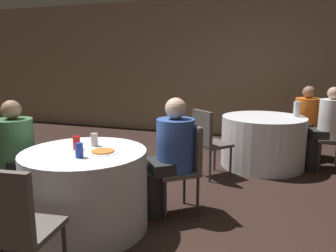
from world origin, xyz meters
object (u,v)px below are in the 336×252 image
object	(u,v)px
person_white_shirt	(326,128)
person_orange_shirt	(304,121)
table_near	(86,190)
pizza_plate_near	(103,151)
chair_near_northeast	(184,161)
chair_far_northeast	(310,124)
chair_near_south	(15,222)
bottle_far	(297,109)
soda_can_red	(76,143)
chair_far_southwest	(207,137)
person_blue_shirt	(170,155)
soda_can_blue	(79,150)
table_far	(263,141)
soda_can_silver	(94,140)
person_green_jacket	(20,155)
chair_near_west	(9,158)

from	to	relation	value
person_white_shirt	person_orange_shirt	bearing A→B (deg)	18.40
table_near	pizza_plate_near	bearing A→B (deg)	5.03
chair_near_northeast	person_white_shirt	size ratio (longest dim) A/B	0.77
chair_far_northeast	person_white_shirt	xyz separation A→B (m)	(0.15, -0.60, 0.06)
chair_near_south	bottle_far	xyz separation A→B (m)	(1.75, 3.58, 0.30)
chair_far_northeast	soda_can_red	bearing A→B (deg)	97.97
chair_far_southwest	person_orange_shirt	bearing A→B (deg)	89.22
table_near	chair_far_northeast	bearing A→B (deg)	56.50
chair_far_southwest	bottle_far	world-z (taller)	bottle_far
person_blue_shirt	soda_can_blue	xyz separation A→B (m)	(-0.56, -0.70, 0.18)
table_near	table_far	size ratio (longest dim) A/B	0.93
person_orange_shirt	soda_can_red	world-z (taller)	person_orange_shirt
table_near	soda_can_red	world-z (taller)	soda_can_red
person_white_shirt	soda_can_red	xyz separation A→B (m)	(-2.36, -2.56, 0.20)
person_orange_shirt	soda_can_red	distance (m)	3.71
soda_can_silver	soda_can_red	size ratio (longest dim) A/B	1.00
table_near	table_far	bearing A→B (deg)	59.83
chair_far_southwest	pizza_plate_near	xyz separation A→B (m)	(-0.58, -1.67, 0.20)
chair_near_south	soda_can_silver	size ratio (longest dim) A/B	7.42
table_far	person_green_jacket	bearing A→B (deg)	-133.42
chair_far_southwest	person_green_jacket	distance (m)	2.24
soda_can_silver	bottle_far	distance (m)	3.06
person_green_jacket	person_blue_shirt	xyz separation A→B (m)	(1.45, 0.43, 0.01)
soda_can_silver	soda_can_red	distance (m)	0.18
chair_near_northeast	soda_can_red	distance (m)	1.06
table_near	person_orange_shirt	bearing A→B (deg)	56.90
chair_far_northeast	soda_can_red	xyz separation A→B (m)	(-2.21, -3.16, 0.25)
chair_near_west	person_orange_shirt	bearing A→B (deg)	141.17
person_green_jacket	soda_can_silver	distance (m)	0.83
table_far	chair_far_northeast	size ratio (longest dim) A/B	1.32
chair_near_west	table_far	bearing A→B (deg)	140.62
table_near	chair_near_south	xyz separation A→B (m)	(0.12, -0.96, 0.18)
chair_near_west	chair_near_south	xyz separation A→B (m)	(1.09, -1.07, 0.00)
chair_near_south	chair_far_northeast	bearing A→B (deg)	57.30
chair_far_northeast	person_green_jacket	world-z (taller)	person_green_jacket
chair_far_southwest	person_blue_shirt	bearing A→B (deg)	-54.96
chair_near_south	person_blue_shirt	world-z (taller)	person_blue_shirt
person_green_jacket	pizza_plate_near	world-z (taller)	person_green_jacket
chair_near_west	person_blue_shirt	size ratio (longest dim) A/B	0.77
chair_near_south	person_white_shirt	distance (m)	4.15
table_far	soda_can_silver	distance (m)	2.71
chair_far_southwest	table_near	bearing A→B (deg)	-73.06
soda_can_blue	person_white_shirt	bearing A→B (deg)	51.77
person_white_shirt	soda_can_silver	size ratio (longest dim) A/B	9.65
chair_near_northeast	chair_far_northeast	size ratio (longest dim) A/B	1.00
table_near	soda_can_silver	bearing A→B (deg)	92.18
chair_near_northeast	chair_far_northeast	bearing A→B (deg)	-66.93
chair_far_northeast	soda_can_silver	bearing A→B (deg)	97.63
person_green_jacket	pizza_plate_near	xyz separation A→B (m)	(0.99, -0.07, 0.14)
pizza_plate_near	soda_can_red	distance (m)	0.28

